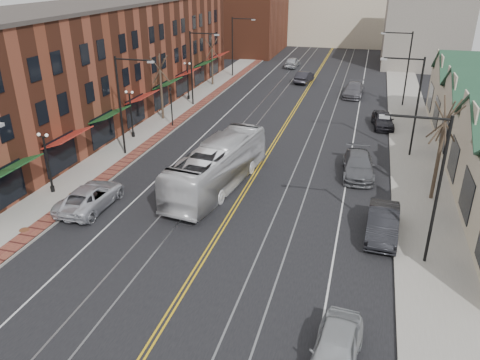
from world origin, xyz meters
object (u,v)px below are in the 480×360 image
Objects in this scene: parked_suv at (91,197)px; parked_car_c at (358,165)px; parked_car_a at (335,351)px; parked_car_d at (383,120)px; parked_car_b at (383,223)px; transit_bus at (218,166)px.

parked_car_c is at bearing -148.83° from parked_suv.
parked_car_d is at bearing 92.03° from parked_car_a.
parked_car_b is at bearing -97.03° from parked_car_d.
parked_car_c is at bearing 95.26° from parked_car_a.
parked_suv is 1.22× the size of parked_car_a.
parked_car_b reaches higher than parked_suv.
transit_bus reaches higher than parked_suv.
parked_car_b is at bearing -82.73° from parked_car_c.
transit_bus is 20.78m from parked_car_d.
parked_suv is at bearing -136.10° from parked_car_d.
parked_car_c is 12.65m from parked_car_d.
parked_suv is at bearing -153.14° from parked_car_c.
transit_bus is at bearing -143.98° from parked_suv.
parked_car_a is at bearing 150.51° from parked_suv.
parked_car_c is (9.50, 4.90, -0.85)m from transit_bus.
transit_bus is at bearing -129.95° from parked_car_d.
parked_car_b is at bearing 169.46° from transit_bus.
parked_car_c is (16.55, 10.04, 0.03)m from parked_suv.
parked_car_b reaches higher than parked_car_a.
parked_car_d is (18.35, 22.56, 0.01)m from parked_suv.
parked_car_d is (1.80, 12.52, -0.02)m from parked_car_c.
parked_car_b is (11.28, -3.72, -0.83)m from transit_bus.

